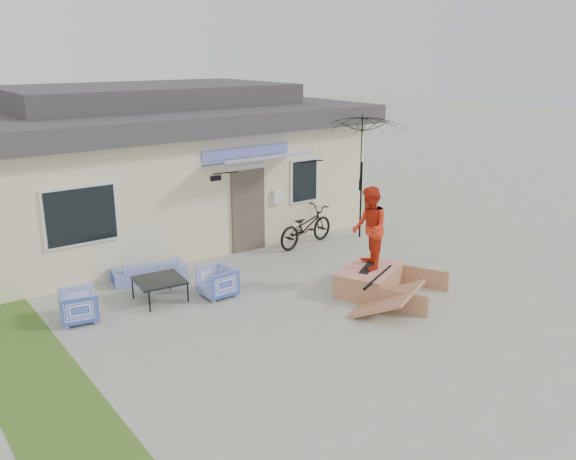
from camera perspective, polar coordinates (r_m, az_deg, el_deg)
ground at (r=11.75m, az=4.07°, el=-8.38°), size 90.00×90.00×0.00m
grass_strip at (r=11.35m, az=-24.07°, el=-10.81°), size 1.40×8.00×0.01m
house at (r=17.76m, az=-12.81°, el=6.44°), size 10.80×8.49×4.10m
loveseat at (r=13.85m, az=-13.05°, el=-3.41°), size 1.67×0.76×0.63m
armchair_left at (r=12.15m, az=-19.17°, el=-6.67°), size 0.75×0.78×0.69m
armchair_right at (r=12.70m, az=-6.70°, el=-4.77°), size 0.64×0.68×0.70m
coffee_table at (r=12.73m, az=-12.01°, el=-5.55°), size 1.04×1.04×0.46m
bicycle at (r=15.82m, az=1.70°, el=0.72°), size 2.04×1.03×1.24m
patio_umbrella at (r=16.36m, az=6.98°, el=5.20°), size 2.65×2.51×2.20m
skate_ramp at (r=13.05m, az=7.73°, el=-4.68°), size 2.20×2.44×0.50m
skateboard at (r=12.97m, az=7.57°, el=-3.51°), size 0.78×0.57×0.05m
skater at (r=12.69m, az=7.72°, el=0.31°), size 1.02×1.08×1.75m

